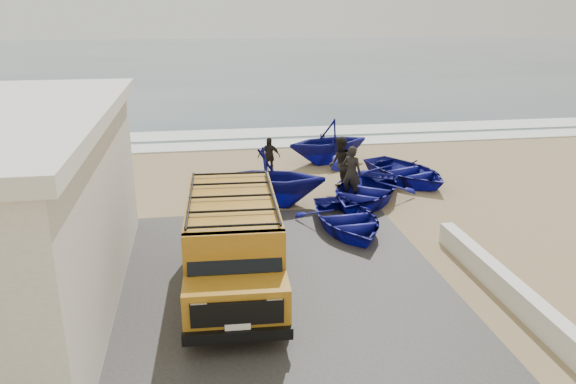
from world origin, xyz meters
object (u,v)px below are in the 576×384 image
van (233,241)px  boat_near_left (347,219)px  boat_mid_right (406,172)px  fisherman_back (269,157)px  fisherman_middle (340,164)px  boat_far_left (328,141)px  parapet (502,282)px  boat_mid_left (269,177)px  boat_near_right (364,191)px  fisherman_front (352,173)px

van → boat_near_left: 4.63m
boat_mid_right → fisherman_back: bearing=141.1°
van → fisherman_middle: size_ratio=2.73×
boat_near_left → fisherman_middle: (0.72, 3.72, 0.59)m
fisherman_middle → boat_far_left: bearing=179.7°
fisherman_middle → parapet: bearing=19.2°
boat_mid_left → boat_mid_right: boat_mid_left is taller
boat_mid_left → fisherman_back: 3.33m
van → boat_near_left: van is taller
boat_near_left → boat_far_left: (1.14, 7.32, 0.54)m
boat_near_right → boat_far_left: (-0.06, 5.04, 0.50)m
van → fisherman_back: (1.93, 8.83, -0.44)m
van → boat_far_left: bearing=68.4°
fisherman_front → boat_near_right: bearing=166.8°
parapet → boat_far_left: 11.57m
van → fisherman_back: van is taller
parapet → boat_far_left: boat_far_left is taller
boat_near_left → boat_near_right: size_ratio=0.88×
parapet → boat_mid_right: bearing=84.1°
van → boat_far_left: size_ratio=1.51×
van → boat_near_right: (4.64, 5.26, -0.77)m
parapet → boat_far_left: size_ratio=1.74×
parapet → boat_near_right: boat_near_right is taller
fisherman_back → boat_mid_right: bearing=-24.1°
boat_far_left → fisherman_middle: (-0.42, -3.60, 0.05)m
boat_far_left → fisherman_middle: fisherman_middle is taller
boat_near_left → fisherman_front: bearing=67.3°
boat_mid_left → fisherman_front: boat_mid_left is taller
parapet → fisherman_front: 7.10m
fisherman_back → parapet: bearing=-74.3°
boat_near_right → fisherman_back: (-2.71, 3.58, 0.34)m
boat_near_left → fisherman_back: 6.06m
boat_near_left → boat_mid_right: (3.37, 4.28, 0.03)m
boat_mid_right → boat_far_left: (-2.23, 3.04, 0.51)m
boat_mid_right → fisherman_back: (-4.88, 1.58, 0.35)m
van → fisherman_front: van is taller
fisherman_front → fisherman_middle: fisherman_middle is taller
boat_near_left → fisherman_back: bearing=99.5°
boat_far_left → parapet: bearing=-7.1°
fisherman_middle → fisherman_back: bearing=-127.5°
parapet → fisherman_front: bearing=103.4°
fisherman_middle → boat_near_left: bearing=-4.5°
van → fisherman_middle: bearing=60.5°
parapet → fisherman_front: size_ratio=3.27×
boat_near_right → fisherman_front: bearing=160.4°
boat_near_right → fisherman_back: fisherman_back is taller
van → fisherman_front: (4.31, 5.70, -0.27)m
boat_far_left → boat_near_right: bearing=-13.2°
boat_near_right → parapet: bearing=-44.2°
boat_near_left → fisherman_back: fisherman_back is taller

